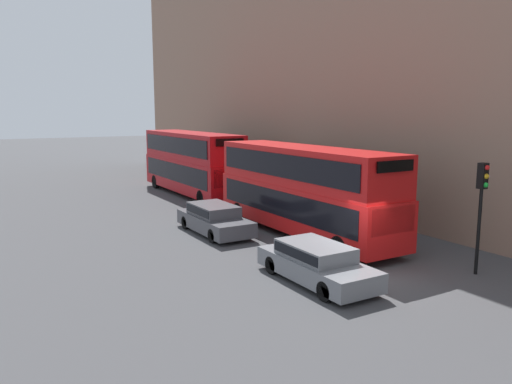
% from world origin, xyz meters
% --- Properties ---
extents(ground_plane, '(200.00, 200.00, 0.00)m').
position_xyz_m(ground_plane, '(0.00, 0.00, 0.00)').
color(ground_plane, '#424244').
extents(building_facade, '(1.10, 80.00, 18.55)m').
position_xyz_m(building_facade, '(7.00, 0.00, 9.58)').
color(building_facade, '#93705B').
rests_on(building_facade, ground).
extents(bus_leading, '(2.59, 11.30, 4.12)m').
position_xyz_m(bus_leading, '(1.60, 5.83, 2.28)').
color(bus_leading, red).
rests_on(bus_leading, ground).
extents(bus_second_in_queue, '(2.59, 11.48, 4.28)m').
position_xyz_m(bus_second_in_queue, '(1.60, 18.78, 2.36)').
color(bus_second_in_queue, '#A80F14').
rests_on(bus_second_in_queue, ground).
extents(car_dark_sedan, '(1.87, 4.72, 1.32)m').
position_xyz_m(car_dark_sedan, '(-1.80, 0.34, 0.70)').
color(car_dark_sedan, slate).
rests_on(car_dark_sedan, ground).
extents(car_hatchback, '(1.88, 4.79, 1.37)m').
position_xyz_m(car_hatchback, '(-1.80, 8.23, 0.73)').
color(car_hatchback, '#47474C').
rests_on(car_hatchback, ground).
extents(traffic_light, '(0.30, 0.36, 3.97)m').
position_xyz_m(traffic_light, '(3.59, -1.92, 2.86)').
color(traffic_light, black).
rests_on(traffic_light, ground).
extents(pedestrian, '(0.36, 0.36, 1.84)m').
position_xyz_m(pedestrian, '(4.52, 22.22, 0.86)').
color(pedestrian, '#334C6B').
rests_on(pedestrian, ground).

